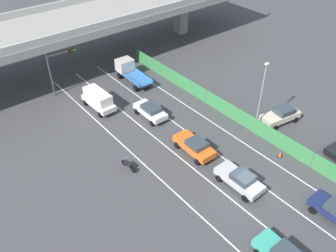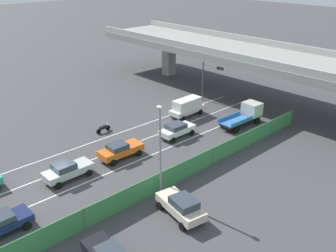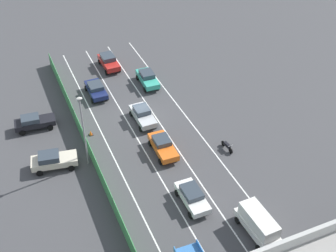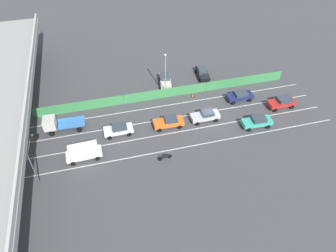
{
  "view_description": "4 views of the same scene",
  "coord_description": "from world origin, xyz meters",
  "px_view_note": "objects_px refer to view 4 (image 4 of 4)",
  "views": [
    {
      "loc": [
        -18.4,
        -11.94,
        23.01
      ],
      "look_at": [
        -1.38,
        9.07,
        2.48
      ],
      "focal_mm": 37.44,
      "sensor_mm": 36.0,
      "label": 1
    },
    {
      "loc": [
        27.58,
        -12.51,
        18.07
      ],
      "look_at": [
        -0.56,
        13.53,
        1.21
      ],
      "focal_mm": 40.46,
      "sensor_mm": 36.0,
      "label": 2
    },
    {
      "loc": [
        13.06,
        38.7,
        30.15
      ],
      "look_at": [
        -1.17,
        5.32,
        2.16
      ],
      "focal_mm": 47.42,
      "sensor_mm": 36.0,
      "label": 3
    },
    {
      "loc": [
        -34.09,
        15.54,
        32.47
      ],
      "look_at": [
        -1.28,
        7.07,
        1.23
      ],
      "focal_mm": 33.7,
      "sensor_mm": 36.0,
      "label": 4
    }
  ],
  "objects_px": {
    "car_sedan_red": "(282,102)",
    "motorcycle": "(165,157)",
    "car_sedan_silver": "(206,115)",
    "traffic_light": "(32,155)",
    "flatbed_truck_blue": "(57,124)",
    "car_taxi_teal": "(257,121)",
    "traffic_cone": "(192,96)",
    "car_sedan_navy": "(240,96)",
    "parked_sedan_dark": "(202,72)",
    "car_taxi_orange": "(169,122)",
    "car_sedan_white": "(119,129)",
    "car_van_white": "(83,151)",
    "parked_sedan_cream": "(165,80)",
    "street_lamp": "(165,72)"
  },
  "relations": [
    {
      "from": "car_sedan_red",
      "to": "motorcycle",
      "type": "bearing_deg",
      "value": 106.63
    },
    {
      "from": "car_sedan_silver",
      "to": "traffic_light",
      "type": "xyz_separation_m",
      "value": [
        -4.87,
        24.39,
        2.96
      ]
    },
    {
      "from": "car_sedan_red",
      "to": "flatbed_truck_blue",
      "type": "height_order",
      "value": "flatbed_truck_blue"
    },
    {
      "from": "flatbed_truck_blue",
      "to": "motorcycle",
      "type": "relative_size",
      "value": 3.02
    },
    {
      "from": "car_taxi_teal",
      "to": "traffic_cone",
      "type": "relative_size",
      "value": 7.97
    },
    {
      "from": "car_taxi_teal",
      "to": "flatbed_truck_blue",
      "type": "height_order",
      "value": "flatbed_truck_blue"
    },
    {
      "from": "car_taxi_teal",
      "to": "traffic_cone",
      "type": "xyz_separation_m",
      "value": [
        9.36,
        7.2,
        -0.66
      ]
    },
    {
      "from": "motorcycle",
      "to": "traffic_cone",
      "type": "bearing_deg",
      "value": -32.49
    },
    {
      "from": "car_sedan_navy",
      "to": "traffic_cone",
      "type": "bearing_deg",
      "value": 69.69
    },
    {
      "from": "car_sedan_navy",
      "to": "parked_sedan_dark",
      "type": "distance_m",
      "value": 8.91
    },
    {
      "from": "flatbed_truck_blue",
      "to": "parked_sedan_dark",
      "type": "xyz_separation_m",
      "value": [
        8.19,
        -25.48,
        -0.37
      ]
    },
    {
      "from": "car_sedan_silver",
      "to": "car_taxi_orange",
      "type": "height_order",
      "value": "car_sedan_silver"
    },
    {
      "from": "car_sedan_white",
      "to": "car_van_white",
      "type": "height_order",
      "value": "car_van_white"
    },
    {
      "from": "car_van_white",
      "to": "motorcycle",
      "type": "height_order",
      "value": "car_van_white"
    },
    {
      "from": "parked_sedan_cream",
      "to": "traffic_cone",
      "type": "height_order",
      "value": "parked_sedan_cream"
    },
    {
      "from": "car_sedan_silver",
      "to": "street_lamp",
      "type": "distance_m",
      "value": 9.55
    },
    {
      "from": "car_taxi_orange",
      "to": "motorcycle",
      "type": "relative_size",
      "value": 2.34
    },
    {
      "from": "car_sedan_navy",
      "to": "street_lamp",
      "type": "xyz_separation_m",
      "value": [
        4.14,
        11.68,
        3.91
      ]
    },
    {
      "from": "car_taxi_teal",
      "to": "traffic_light",
      "type": "height_order",
      "value": "traffic_light"
    },
    {
      "from": "car_sedan_silver",
      "to": "motorcycle",
      "type": "bearing_deg",
      "value": 128.2
    },
    {
      "from": "car_taxi_teal",
      "to": "parked_sedan_cream",
      "type": "distance_m",
      "value": 17.68
    },
    {
      "from": "parked_sedan_cream",
      "to": "car_sedan_white",
      "type": "bearing_deg",
      "value": 137.34
    },
    {
      "from": "car_van_white",
      "to": "traffic_light",
      "type": "relative_size",
      "value": 0.89
    },
    {
      "from": "car_taxi_teal",
      "to": "street_lamp",
      "type": "height_order",
      "value": "street_lamp"
    },
    {
      "from": "car_taxi_teal",
      "to": "parked_sedan_cream",
      "type": "xyz_separation_m",
      "value": [
        14.05,
        10.74,
        0.02
      ]
    },
    {
      "from": "car_taxi_teal",
      "to": "car_sedan_navy",
      "type": "relative_size",
      "value": 1.06
    },
    {
      "from": "car_sedan_navy",
      "to": "car_van_white",
      "type": "height_order",
      "value": "car_van_white"
    },
    {
      "from": "car_taxi_orange",
      "to": "car_taxi_teal",
      "type": "bearing_deg",
      "value": -104.17
    },
    {
      "from": "car_taxi_teal",
      "to": "car_sedan_silver",
      "type": "bearing_deg",
      "value": 65.14
    },
    {
      "from": "traffic_cone",
      "to": "car_taxi_orange",
      "type": "bearing_deg",
      "value": 136.98
    },
    {
      "from": "car_sedan_silver",
      "to": "car_sedan_red",
      "type": "distance_m",
      "value": 13.03
    },
    {
      "from": "parked_sedan_dark",
      "to": "motorcycle",
      "type": "bearing_deg",
      "value": 147.12
    },
    {
      "from": "flatbed_truck_blue",
      "to": "car_van_white",
      "type": "bearing_deg",
      "value": -152.22
    },
    {
      "from": "car_van_white",
      "to": "traffic_light",
      "type": "height_order",
      "value": "traffic_light"
    },
    {
      "from": "car_sedan_silver",
      "to": "flatbed_truck_blue",
      "type": "height_order",
      "value": "flatbed_truck_blue"
    },
    {
      "from": "car_taxi_teal",
      "to": "car_sedan_navy",
      "type": "distance_m",
      "value": 6.64
    },
    {
      "from": "car_van_white",
      "to": "motorcycle",
      "type": "relative_size",
      "value": 2.46
    },
    {
      "from": "street_lamp",
      "to": "traffic_cone",
      "type": "bearing_deg",
      "value": -108.18
    },
    {
      "from": "car_taxi_teal",
      "to": "car_taxi_orange",
      "type": "relative_size",
      "value": 1.0
    },
    {
      "from": "car_sedan_silver",
      "to": "parked_sedan_cream",
      "type": "distance_m",
      "value": 11.38
    },
    {
      "from": "motorcycle",
      "to": "street_lamp",
      "type": "height_order",
      "value": "street_lamp"
    },
    {
      "from": "car_sedan_silver",
      "to": "car_sedan_white",
      "type": "bearing_deg",
      "value": 88.92
    },
    {
      "from": "parked_sedan_dark",
      "to": "parked_sedan_cream",
      "type": "height_order",
      "value": "parked_sedan_cream"
    },
    {
      "from": "parked_sedan_cream",
      "to": "traffic_light",
      "type": "xyz_separation_m",
      "value": [
        -15.64,
        20.72,
        2.92
      ]
    },
    {
      "from": "car_taxi_orange",
      "to": "car_van_white",
      "type": "bearing_deg",
      "value": 104.57
    },
    {
      "from": "car_sedan_silver",
      "to": "traffic_cone",
      "type": "distance_m",
      "value": 6.12
    },
    {
      "from": "car_van_white",
      "to": "traffic_cone",
      "type": "distance_m",
      "value": 20.73
    },
    {
      "from": "car_sedan_red",
      "to": "car_van_white",
      "type": "relative_size",
      "value": 0.93
    },
    {
      "from": "car_sedan_silver",
      "to": "car_sedan_navy",
      "type": "relative_size",
      "value": 1.03
    },
    {
      "from": "parked_sedan_cream",
      "to": "car_taxi_teal",
      "type": "bearing_deg",
      "value": -142.6
    }
  ]
}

